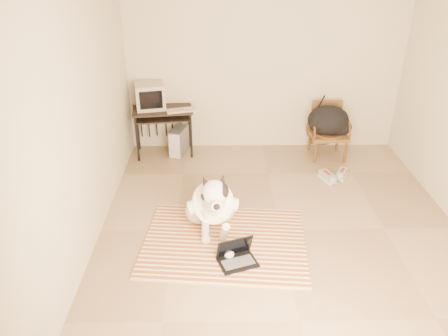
{
  "coord_description": "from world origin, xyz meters",
  "views": [
    {
      "loc": [
        -0.68,
        -3.99,
        2.88
      ],
      "look_at": [
        -0.62,
        0.09,
        0.74
      ],
      "focal_mm": 35.0,
      "sensor_mm": 36.0,
      "label": 1
    }
  ],
  "objects_px": {
    "dog": "(212,204)",
    "computer_desk": "(163,116)",
    "rattan_chair": "(328,130)",
    "backpack": "(330,122)",
    "crt_monitor": "(150,96)",
    "laptop": "(236,256)",
    "pc_tower": "(179,141)"
  },
  "relations": [
    {
      "from": "pc_tower",
      "to": "backpack",
      "type": "height_order",
      "value": "backpack"
    },
    {
      "from": "dog",
      "to": "computer_desk",
      "type": "bearing_deg",
      "value": 110.36
    },
    {
      "from": "pc_tower",
      "to": "computer_desk",
      "type": "bearing_deg",
      "value": -176.5
    },
    {
      "from": "backpack",
      "to": "pc_tower",
      "type": "bearing_deg",
      "value": 176.02
    },
    {
      "from": "rattan_chair",
      "to": "backpack",
      "type": "distance_m",
      "value": 0.18
    },
    {
      "from": "computer_desk",
      "to": "rattan_chair",
      "type": "xyz_separation_m",
      "value": [
        2.41,
        -0.07,
        -0.21
      ]
    },
    {
      "from": "backpack",
      "to": "dog",
      "type": "bearing_deg",
      "value": -132.48
    },
    {
      "from": "crt_monitor",
      "to": "laptop",
      "type": "bearing_deg",
      "value": -66.08
    },
    {
      "from": "laptop",
      "to": "computer_desk",
      "type": "height_order",
      "value": "computer_desk"
    },
    {
      "from": "dog",
      "to": "backpack",
      "type": "xyz_separation_m",
      "value": [
        1.68,
        1.83,
        0.22
      ]
    },
    {
      "from": "dog",
      "to": "pc_tower",
      "type": "height_order",
      "value": "dog"
    },
    {
      "from": "laptop",
      "to": "backpack",
      "type": "relative_size",
      "value": 0.69
    },
    {
      "from": "computer_desk",
      "to": "backpack",
      "type": "height_order",
      "value": "backpack"
    },
    {
      "from": "dog",
      "to": "computer_desk",
      "type": "xyz_separation_m",
      "value": [
        -0.73,
        1.97,
        0.27
      ]
    },
    {
      "from": "dog",
      "to": "crt_monitor",
      "type": "xyz_separation_m",
      "value": [
        -0.9,
        2.03,
        0.55
      ]
    },
    {
      "from": "dog",
      "to": "rattan_chair",
      "type": "height_order",
      "value": "dog"
    },
    {
      "from": "dog",
      "to": "crt_monitor",
      "type": "height_order",
      "value": "crt_monitor"
    },
    {
      "from": "laptop",
      "to": "computer_desk",
      "type": "relative_size",
      "value": 0.48
    },
    {
      "from": "dog",
      "to": "backpack",
      "type": "bearing_deg",
      "value": 47.52
    },
    {
      "from": "laptop",
      "to": "crt_monitor",
      "type": "height_order",
      "value": "crt_monitor"
    },
    {
      "from": "laptop",
      "to": "rattan_chair",
      "type": "distance_m",
      "value": 2.86
    },
    {
      "from": "crt_monitor",
      "to": "pc_tower",
      "type": "height_order",
      "value": "crt_monitor"
    },
    {
      "from": "pc_tower",
      "to": "backpack",
      "type": "relative_size",
      "value": 0.72
    },
    {
      "from": "pc_tower",
      "to": "laptop",
      "type": "bearing_deg",
      "value": -73.29
    },
    {
      "from": "crt_monitor",
      "to": "backpack",
      "type": "height_order",
      "value": "crt_monitor"
    },
    {
      "from": "laptop",
      "to": "pc_tower",
      "type": "distance_m",
      "value": 2.66
    },
    {
      "from": "rattan_chair",
      "to": "dog",
      "type": "bearing_deg",
      "value": -131.5
    },
    {
      "from": "pc_tower",
      "to": "dog",
      "type": "bearing_deg",
      "value": -75.42
    },
    {
      "from": "dog",
      "to": "laptop",
      "type": "xyz_separation_m",
      "value": [
        0.25,
        -0.56,
        -0.26
      ]
    },
    {
      "from": "pc_tower",
      "to": "backpack",
      "type": "bearing_deg",
      "value": -3.98
    },
    {
      "from": "laptop",
      "to": "pc_tower",
      "type": "bearing_deg",
      "value": 106.71
    },
    {
      "from": "laptop",
      "to": "crt_monitor",
      "type": "distance_m",
      "value": 2.95
    }
  ]
}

